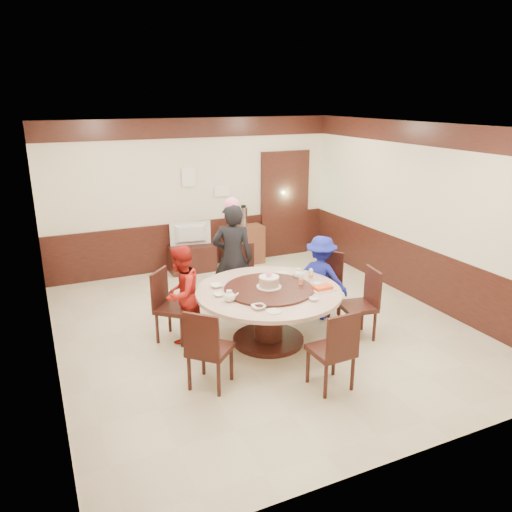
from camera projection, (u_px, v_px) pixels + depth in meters
name	position (u px, v px, depth m)	size (l,w,h in m)	color
room	(262.00, 255.00, 6.85)	(6.00, 6.04, 2.84)	beige
banquet_table	(269.00, 305.00, 6.59)	(1.91, 1.91, 0.78)	black
chair_0	(324.00, 296.00, 7.47)	(0.61, 0.61, 0.97)	black
chair_1	(244.00, 287.00, 7.82)	(0.50, 0.51, 0.97)	black
chair_2	(174.00, 318.00, 6.74)	(0.62, 0.62, 0.97)	black
chair_3	(210.00, 362.00, 5.63)	(0.62, 0.62, 0.97)	black
chair_4	(331.00, 363.00, 5.61)	(0.46, 0.47, 0.97)	black
chair_5	(358.00, 316.00, 6.80)	(0.52, 0.51, 0.97)	black
person_standing	(233.00, 258.00, 7.49)	(0.61, 0.40, 1.68)	black
person_red	(181.00, 294.00, 6.62)	(0.64, 0.50, 1.33)	#B01C17
person_blue	(321.00, 278.00, 7.31)	(0.81, 0.47, 1.26)	#172098
birthday_cake	(269.00, 282.00, 6.52)	(0.33, 0.33, 0.22)	white
teapot_left	(229.00, 297.00, 6.14)	(0.17, 0.15, 0.13)	white
teapot_right	(299.00, 274.00, 6.91)	(0.17, 0.15, 0.13)	white
bowl_0	(217.00, 286.00, 6.61)	(0.17, 0.17, 0.04)	white
bowl_1	(314.00, 299.00, 6.18)	(0.12, 0.12, 0.04)	white
bowl_2	(258.00, 307.00, 5.94)	(0.17, 0.17, 0.04)	white
bowl_3	(317.00, 284.00, 6.67)	(0.12, 0.12, 0.04)	white
bowl_4	(219.00, 295.00, 6.32)	(0.13, 0.13, 0.03)	white
saucer_near	(274.00, 311.00, 5.86)	(0.18, 0.18, 0.01)	white
saucer_far	(282.00, 273.00, 7.13)	(0.18, 0.18, 0.01)	white
shrimp_platter	(323.00, 288.00, 6.50)	(0.30, 0.20, 0.06)	white
bottle_0	(301.00, 280.00, 6.64)	(0.06, 0.06, 0.16)	silver
bottle_1	(311.00, 275.00, 6.82)	(0.06, 0.06, 0.16)	silver
tv_stand	(192.00, 258.00, 9.41)	(0.85, 0.45, 0.50)	black
television	(191.00, 234.00, 9.26)	(0.76, 0.10, 0.44)	gray
side_cabinet	(243.00, 245.00, 9.81)	(0.80, 0.40, 0.75)	brown
thermos	(244.00, 217.00, 9.65)	(0.15, 0.15, 0.38)	silver
notice_left	(189.00, 177.00, 9.15)	(0.25, 0.00, 0.35)	white
notice_right	(222.00, 191.00, 9.50)	(0.30, 0.00, 0.22)	white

